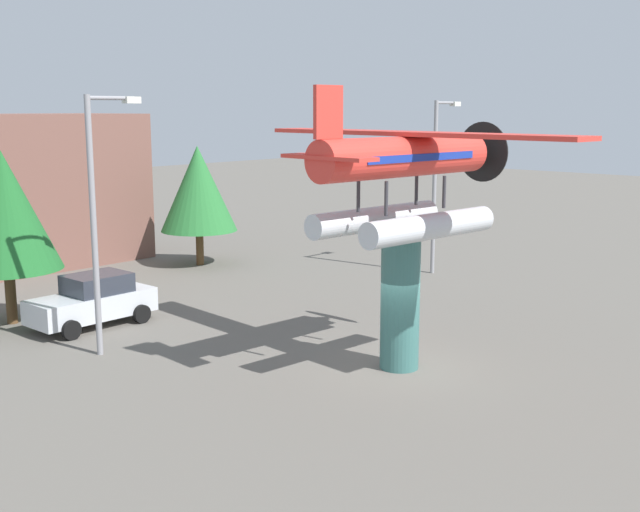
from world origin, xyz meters
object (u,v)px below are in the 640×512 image
Objects in this scene: car_mid_silver at (93,300)px; tree_east at (5,211)px; display_pedestal at (400,302)px; floatplane_monument at (406,174)px; tree_center_back at (198,189)px; streetlight_secondary at (437,174)px; streetlight_primary at (99,206)px; storefront_building at (21,191)px.

tree_east reaches higher than car_mid_silver.
display_pedestal is 3.58m from floatplane_monument.
display_pedestal is 0.68× the size of tree_center_back.
display_pedestal is at bearing 180.00° from floatplane_monument.
streetlight_primary is at bearing 177.53° from streetlight_secondary.
storefront_building is at bearing -108.12° from car_mid_silver.
floatplane_monument reaches higher than car_mid_silver.
floatplane_monument is 1.77× the size of tree_east.
display_pedestal is at bearing 107.59° from car_mid_silver.
floatplane_monument is (0.13, -0.01, 3.57)m from display_pedestal.
tree_center_back is at bearing -148.95° from car_mid_silver.
car_mid_silver is at bearing 166.59° from streetlight_secondary.
car_mid_silver is at bearing -55.10° from tree_east.
storefront_building is at bearing 59.40° from tree_east.
display_pedestal is 10.88m from car_mid_silver.
floatplane_monument reaches higher than streetlight_primary.
floatplane_monument is at bearing -68.27° from tree_east.
tree_center_back is at bearing 74.70° from floatplane_monument.
tree_east is (-0.21, 5.30, -0.58)m from streetlight_primary.
tree_center_back is (5.94, 15.96, -1.89)m from floatplane_monument.
tree_center_back is at bearing 16.36° from tree_east.
car_mid_silver is at bearing 63.25° from streetlight_primary.
floatplane_monument is at bearing -91.10° from storefront_building.
tree_east reaches higher than tree_center_back.
floatplane_monument reaches higher than tree_east.
streetlight_secondary is at bearing 29.34° from display_pedestal.
floatplane_monument is 1.88× the size of tree_center_back.
streetlight_secondary is 19.08m from storefront_building.
streetlight_secondary is 1.36× the size of tree_center_back.
display_pedestal is at bearing -68.76° from tree_east.
floatplane_monument reaches higher than streetlight_secondary.
storefront_building is (-11.37, 15.30, -0.93)m from streetlight_secondary.
car_mid_silver is (-3.40, 10.33, -4.60)m from floatplane_monument.
tree_east is 11.48m from tree_center_back.
streetlight_primary is 1.01× the size of streetlight_secondary.
tree_east is (-16.86, 6.01, -0.55)m from streetlight_secondary.
storefront_building is 8.19m from tree_center_back.
tree_center_back is at bearing 38.28° from streetlight_primary.
tree_east reaches higher than display_pedestal.
streetlight_secondary is at bearing -2.47° from streetlight_primary.
storefront_building is at bearing 132.39° from tree_center_back.
display_pedestal is 0.36× the size of storefront_building.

